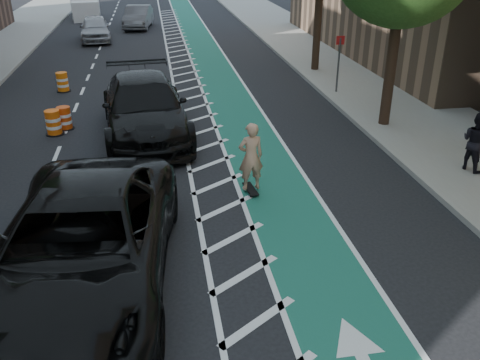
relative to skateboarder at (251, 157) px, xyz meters
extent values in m
plane|color=black|center=(-2.30, -3.59, -1.02)|extent=(120.00, 120.00, 0.00)
cube|color=#1B5F44|center=(0.70, 6.41, -1.02)|extent=(2.00, 90.00, 0.01)
cube|color=silver|center=(-0.80, 6.41, -1.02)|extent=(1.40, 90.00, 0.01)
cube|color=gray|center=(7.20, 6.41, -0.95)|extent=(5.00, 90.00, 0.15)
cube|color=gray|center=(4.75, 6.41, -0.94)|extent=(0.12, 90.00, 0.16)
cylinder|color=#382619|center=(5.60, 4.41, 1.18)|extent=(0.36, 0.36, 4.40)
cylinder|color=#382619|center=(5.60, 12.41, 1.18)|extent=(0.36, 0.36, 4.40)
cylinder|color=#4C4C4C|center=(5.30, 8.41, 0.18)|extent=(0.08, 0.08, 2.40)
cube|color=red|center=(5.30, 8.41, 1.28)|extent=(0.35, 0.02, 0.35)
cube|color=black|center=(0.00, 0.00, -0.93)|extent=(0.33, 0.83, 0.03)
cylinder|color=black|center=(-0.12, 0.26, -0.99)|extent=(0.04, 0.07, 0.06)
cylinder|color=black|center=(0.05, 0.28, -0.99)|extent=(0.04, 0.07, 0.06)
cylinder|color=black|center=(-0.05, -0.28, -0.99)|extent=(0.04, 0.07, 0.06)
cylinder|color=black|center=(0.12, -0.26, -0.99)|extent=(0.04, 0.07, 0.06)
imported|color=tan|center=(0.00, 0.00, 0.00)|extent=(0.71, 0.51, 1.83)
imported|color=black|center=(-3.84, -3.47, -0.06)|extent=(3.89, 7.23, 1.93)
imported|color=black|center=(-2.72, 4.88, -0.06)|extent=(3.20, 6.82, 1.92)
imported|color=#9C9CA1|center=(-5.91, 22.94, -0.24)|extent=(2.23, 4.73, 1.56)
imported|color=#5A5A5F|center=(-3.24, 27.65, -0.24)|extent=(2.27, 4.93, 1.57)
imported|color=black|center=(6.40, 0.10, -0.03)|extent=(0.88, 0.99, 1.68)
cube|color=white|center=(-7.65, 34.09, -0.02)|extent=(2.55, 3.44, 2.01)
cube|color=white|center=(-7.38, 31.69, -0.27)|extent=(2.18, 1.82, 1.51)
cylinder|color=black|center=(-8.24, 31.19, -0.67)|extent=(0.33, 0.73, 0.70)
cylinder|color=black|center=(-6.44, 31.39, -0.67)|extent=(0.33, 0.73, 0.70)
cylinder|color=black|center=(-8.64, 34.79, -0.67)|extent=(0.33, 0.73, 0.70)
cylinder|color=black|center=(-6.84, 34.99, -0.67)|extent=(0.33, 0.73, 0.70)
cylinder|color=#F25C0C|center=(-5.83, 5.41, -0.60)|extent=(0.49, 0.49, 0.85)
cylinder|color=silver|center=(-5.83, 5.41, -0.74)|extent=(0.50, 0.50, 0.11)
cylinder|color=silver|center=(-5.83, 5.41, -0.48)|extent=(0.50, 0.50, 0.11)
cylinder|color=black|center=(-5.83, 5.41, -1.00)|extent=(0.62, 0.62, 0.04)
cylinder|color=#DC440B|center=(-5.53, 5.91, -0.62)|extent=(0.46, 0.46, 0.80)
cylinder|color=silver|center=(-5.53, 5.91, -0.76)|extent=(0.47, 0.47, 0.11)
cylinder|color=silver|center=(-5.53, 5.91, -0.51)|extent=(0.47, 0.47, 0.11)
cylinder|color=black|center=(-5.53, 5.91, -1.01)|extent=(0.59, 0.59, 0.04)
cylinder|color=orange|center=(-6.30, 10.91, -0.61)|extent=(0.48, 0.48, 0.83)
cylinder|color=silver|center=(-6.30, 10.91, -0.75)|extent=(0.49, 0.49, 0.11)
cylinder|color=silver|center=(-6.30, 10.91, -0.49)|extent=(0.49, 0.49, 0.11)
cylinder|color=black|center=(-6.30, 10.91, -1.01)|extent=(0.61, 0.61, 0.04)
camera|label=1|loc=(-2.27, -11.82, 5.13)|focal=38.00mm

